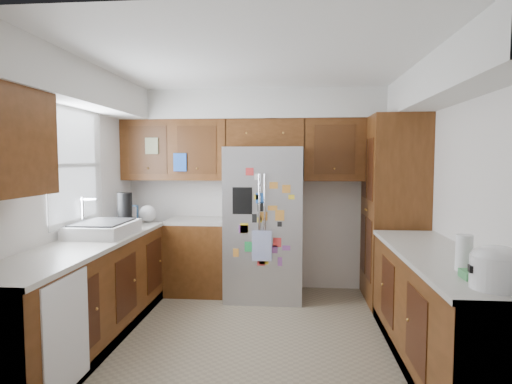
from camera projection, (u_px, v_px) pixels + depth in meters
The scene contains 12 objects.
floor at pixel (255, 337), 4.00m from camera, with size 3.60×3.60×0.00m, color gray.
room_shell at pixel (248, 143), 4.24m from camera, with size 3.64×3.24×2.52m.
left_counter_run at pixel (115, 287), 4.12m from camera, with size 1.36×3.20×0.92m.
right_counter_run at pixel (439, 316), 3.37m from camera, with size 0.63×2.25×0.92m.
pantry at pixel (393, 210), 4.93m from camera, with size 0.60×0.90×2.15m, color #47260D.
fridge at pixel (264, 223), 5.13m from camera, with size 0.90×0.79×1.80m.
bridge_cabinet at pixel (266, 134), 5.28m from camera, with size 0.96×0.34×0.35m, color #47260D.
fridge_top_items at pixel (257, 109), 5.21m from camera, with size 0.64×0.30×0.26m.
sink_assembly at pixel (103, 228), 4.16m from camera, with size 0.52×0.70×0.37m.
left_counter_clutter at pixel (134, 213), 4.88m from camera, with size 0.42×0.88×0.38m.
rice_cooker at pixel (496, 266), 2.42m from camera, with size 0.29×0.28×0.25m.
paper_towel at pixel (464, 253), 2.82m from camera, with size 0.11×0.11×0.24m, color white.
Camera 1 is at (0.35, -3.88, 1.65)m, focal length 30.00 mm.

